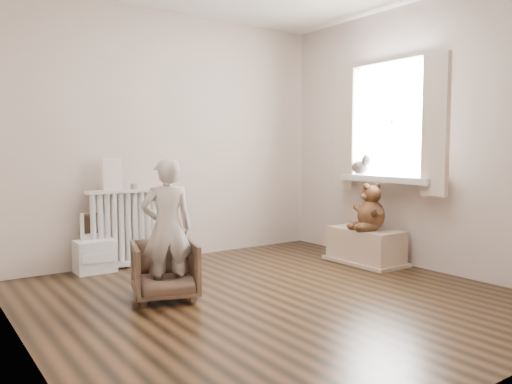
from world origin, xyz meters
TOP-DOWN VIEW (x-y plane):
  - floor at (0.00, 0.00)m, footprint 3.60×3.60m
  - back_wall at (0.00, 1.80)m, footprint 3.60×0.02m
  - front_wall at (0.00, -1.80)m, footprint 3.60×0.02m
  - left_wall at (-1.80, 0.00)m, footprint 0.02×3.60m
  - right_wall at (1.80, 0.00)m, footprint 0.02×3.60m
  - window at (1.76, 0.30)m, footprint 0.03×0.90m
  - window_sill at (1.67, 0.30)m, footprint 0.22×1.10m
  - curtain_left at (1.65, -0.27)m, footprint 0.06×0.26m
  - curtain_right at (1.65, 0.87)m, footprint 0.06×0.26m
  - radiator at (-0.58, 1.68)m, footprint 0.74×0.14m
  - paper_doll at (-0.69, 1.68)m, footprint 0.19×0.02m
  - tin_a at (-0.46, 1.68)m, footprint 0.09×0.09m
  - toy_vanity at (-0.89, 1.65)m, footprint 0.36×0.26m
  - armchair at (-0.71, 0.47)m, footprint 0.60×0.61m
  - child at (-0.71, 0.42)m, footprint 0.45×0.36m
  - toy_bench at (1.52, 0.43)m, footprint 0.40×0.75m
  - teddy_bear at (1.50, 0.35)m, footprint 0.44×0.38m
  - plush_cat at (1.66, 0.65)m, footprint 0.24×0.30m

SIDE VIEW (x-z plane):
  - floor at x=0.00m, z-range -0.01..0.01m
  - toy_bench at x=1.52m, z-range 0.02..0.38m
  - armchair at x=-0.71m, z-range 0.00..0.45m
  - toy_vanity at x=-0.89m, z-range -0.01..0.56m
  - radiator at x=-0.58m, z-range 0.00..0.78m
  - child at x=-0.71m, z-range 0.02..1.10m
  - teddy_bear at x=1.50m, z-range 0.44..0.90m
  - tin_a at x=-0.46m, z-range 0.78..0.83m
  - window_sill at x=1.67m, z-range 0.84..0.90m
  - paper_doll at x=-0.69m, z-range 0.78..1.09m
  - plush_cat at x=1.66m, z-range 0.89..1.11m
  - back_wall at x=0.00m, z-range 0.00..2.60m
  - front_wall at x=0.00m, z-range 0.00..2.60m
  - left_wall at x=-1.80m, z-range 0.00..2.60m
  - right_wall at x=1.80m, z-range 0.00..2.60m
  - curtain_left at x=1.65m, z-range 0.74..2.04m
  - curtain_right at x=1.65m, z-range 0.74..2.04m
  - window at x=1.76m, z-range 0.90..2.00m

